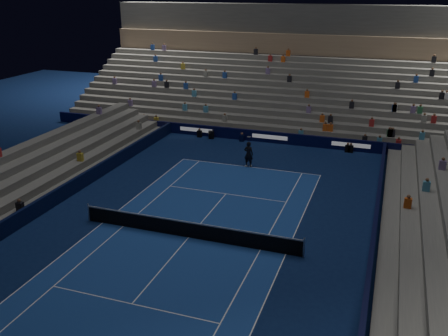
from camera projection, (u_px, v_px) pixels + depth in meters
ground at (189, 238)px, 27.21m from camera, size 90.00×90.00×0.00m
court_surface at (189, 237)px, 27.21m from camera, size 10.97×23.77×0.01m
sponsor_barrier_far at (270, 137)px, 43.41m from camera, size 44.00×0.25×1.00m
sponsor_barrier_east at (371, 260)px, 24.07m from camera, size 0.25×37.00×1.00m
sponsor_barrier_west at (42, 205)px, 30.00m from camera, size 0.25×37.00×1.00m
grandstand_main at (293, 85)px, 50.72m from camera, size 44.00×15.20×11.20m
tennis_net at (188, 229)px, 27.03m from camera, size 12.90×0.10×1.10m
tennis_player at (249, 154)px, 37.48m from camera, size 0.78×0.55×2.01m
broadcast_camera at (211, 135)px, 44.67m from camera, size 0.68×1.03×0.65m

